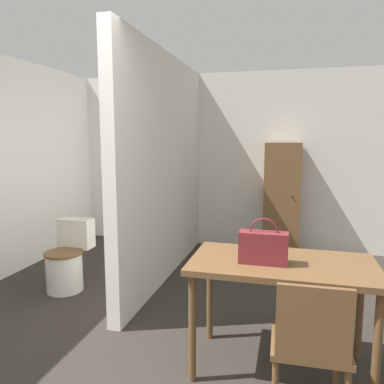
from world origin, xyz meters
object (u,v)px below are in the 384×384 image
at_px(toilet, 68,261).
at_px(handbag, 263,247).
at_px(wooden_chair, 310,343).
at_px(wooden_cabinet, 282,199).
at_px(dining_table, 282,274).

height_order(toilet, handbag, handbag).
distance_m(wooden_chair, wooden_cabinet, 3.18).
bearing_deg(handbag, wooden_chair, -53.48).
height_order(dining_table, wooden_chair, wooden_chair).
bearing_deg(toilet, wooden_cabinet, 40.17).
distance_m(wooden_chair, handbag, 0.64).
bearing_deg(wooden_chair, wooden_cabinet, 92.85).
distance_m(dining_table, toilet, 2.41).
height_order(wooden_chair, toilet, wooden_chair).
relative_size(toilet, handbag, 2.27).
xyz_separation_m(wooden_chair, toilet, (-2.38, 1.34, -0.17)).
bearing_deg(wooden_chair, dining_table, 108.67).
bearing_deg(toilet, dining_table, -21.72).
bearing_deg(wooden_chair, handbag, 125.23).
xyz_separation_m(dining_table, wooden_chair, (0.17, -0.46, -0.21)).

